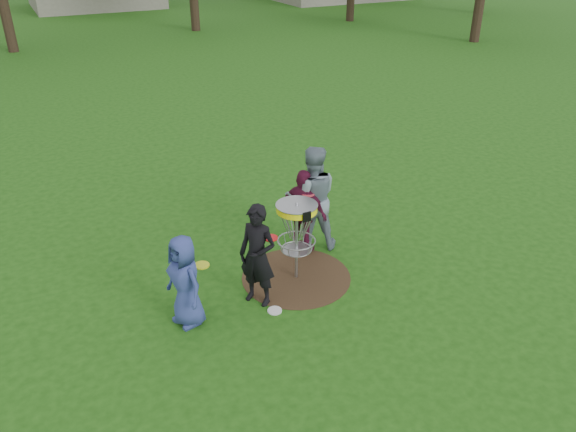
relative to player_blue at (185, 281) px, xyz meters
name	(u,v)px	position (x,y,z in m)	size (l,w,h in m)	color
ground	(296,277)	(1.94, 0.31, -0.71)	(100.00, 100.00, 0.00)	#19470F
dirt_patch	(296,277)	(1.94, 0.31, -0.71)	(1.80, 1.80, 0.01)	#47331E
player_blue	(185,281)	(0.00, 0.00, 0.00)	(0.69, 0.45, 1.42)	navy
player_black	(258,256)	(1.12, -0.01, 0.11)	(0.60, 0.39, 1.64)	black
player_grey	(312,198)	(2.64, 1.08, 0.25)	(0.93, 0.72, 1.91)	slate
player_maroon	(304,212)	(2.43, 0.99, 0.07)	(0.91, 0.38, 1.55)	#53132E
disc_on_grass	(275,311)	(1.23, -0.36, -0.70)	(0.22, 0.22, 0.02)	silver
disc_golf_basket	(297,223)	(1.94, 0.31, 0.31)	(0.66, 0.67, 1.38)	#9EA0A5
held_discs	(273,225)	(1.60, 0.44, 0.29)	(2.40, 1.05, 0.32)	#C3D117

